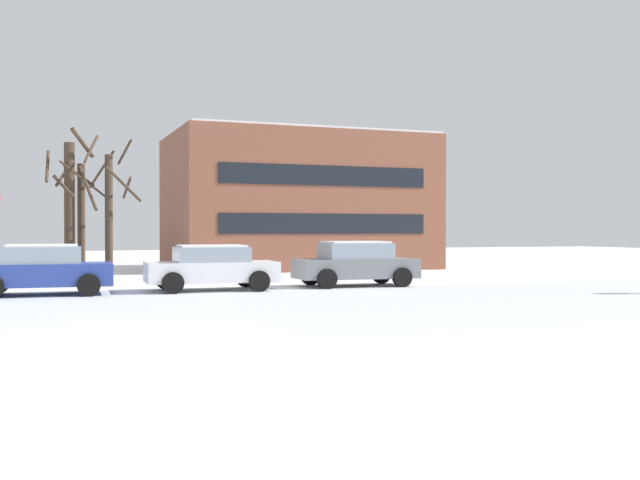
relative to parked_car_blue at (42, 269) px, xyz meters
The scene contains 9 objects.
ground_plane 9.94m from the parked_car_blue, 82.71° to the right, with size 120.00×120.00×0.00m, color white.
road_surface 6.02m from the parked_car_blue, 77.84° to the right, with size 80.00×9.98×0.00m.
parked_car_blue is the anchor object (origin of this frame).
parked_car_white 4.88m from the parked_car_blue, ahead, with size 4.04×2.19×1.40m.
parked_car_gray 9.76m from the parked_car_blue, ahead, with size 4.07×2.12×1.49m.
tree_far_mid 3.79m from the parked_car_blue, 74.98° to the left, with size 1.59×1.57×5.17m.
tree_far_left 4.24m from the parked_car_blue, 71.11° to the left, with size 1.96×1.88×4.58m.
tree_far_right 3.94m from the parked_car_blue, 53.86° to the left, with size 2.02×1.89×5.08m.
building_far_right 17.60m from the parked_car_blue, 46.33° to the left, with size 12.32×8.10×6.59m.
Camera 1 is at (-1.45, -13.01, 1.83)m, focal length 42.19 mm.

